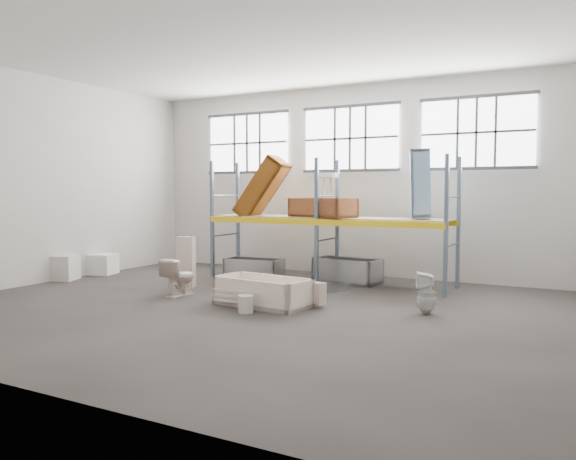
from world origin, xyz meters
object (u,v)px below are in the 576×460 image
Objects in this scene: steel_tub_left at (254,269)px; bucket at (246,304)px; toilet_beige at (179,277)px; bathtub_beige at (262,292)px; steel_tub_right at (347,270)px; cistern_tall at (186,262)px; blue_tub_upright at (420,184)px; toilet_white at (426,293)px; carton_near at (61,267)px; rust_tub_flat at (322,208)px.

bucket is (1.97, -3.44, -0.10)m from steel_tub_left.
bathtub_beige is at bearing 179.56° from toilet_beige.
steel_tub_right is at bearing -125.66° from toilet_beige.
steel_tub_right is 4.95× the size of bucket.
cistern_tall is (-0.51, 0.88, 0.19)m from toilet_beige.
toilet_white is at bearing -71.44° from blue_tub_upright.
steel_tub_left is at bearing 131.68° from bathtub_beige.
carton_near reaches higher than bucket.
toilet_white reaches higher than bucket.
cistern_tall is (-2.63, 0.95, 0.31)m from bathtub_beige.
blue_tub_upright is (2.32, 0.21, 0.57)m from rust_tub_flat.
blue_tub_upright reaches higher than cistern_tall.
cistern_tall is 3.87m from steel_tub_right.
blue_tub_upright is at bearing -1.72° from steel_tub_right.
steel_tub_right is 2.75m from blue_tub_upright.
toilet_white is at bearing 2.75° from carton_near.
cistern_tall is 0.82× the size of steel_tub_left.
rust_tub_flat is (-3.18, 2.34, 1.44)m from toilet_white.
bathtub_beige is 5.77× the size of bucket.
cistern_tall is at bearing -153.64° from blue_tub_upright.
toilet_white is 5.27m from steel_tub_left.
cistern_tall is at bearing 10.12° from carton_near.
steel_tub_right reaches higher than bathtub_beige.
rust_tub_flat is 2.40m from blue_tub_upright.
cistern_tall is at bearing -112.68° from steel_tub_left.
blue_tub_upright is 2.08× the size of carton_near.
steel_tub_left is 0.89× the size of steel_tub_right.
blue_tub_upright is at bearing 8.42° from cistern_tall.
toilet_white is 2.38× the size of bucket.
toilet_beige is 1.04m from cistern_tall.
carton_near is (-6.17, 1.05, 0.15)m from bucket.
rust_tub_flat reaches higher than toilet_beige.
toilet_white is at bearing -36.32° from rust_tub_flat.
toilet_white is (5.13, 0.70, -0.02)m from toilet_beige.
blue_tub_upright is (4.04, 0.60, 2.13)m from steel_tub_left.
toilet_white is (5.64, -0.18, -0.20)m from cistern_tall.
bucket is (0.25, -3.82, -1.66)m from rust_tub_flat.
toilet_beige is at bearing -77.93° from cistern_tall.
blue_tub_upright is at bearing 5.26° from rust_tub_flat.
rust_tub_flat reaches higher than steel_tub_right.
toilet_white is at bearing -44.70° from steel_tub_right.
cistern_tall is 3.49m from rust_tub_flat.
bathtub_beige is 4.49m from blue_tub_upright.
steel_tub_right is at bearing 16.05° from steel_tub_left.
toilet_white is 9.11m from carton_near.
toilet_beige is 0.68× the size of cistern_tall.
toilet_beige is 2.48× the size of bucket.
bathtub_beige is 3.10m from toilet_white.
rust_tub_flat reaches higher than carton_near.
bucket is (-2.93, -1.49, -0.22)m from toilet_white.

